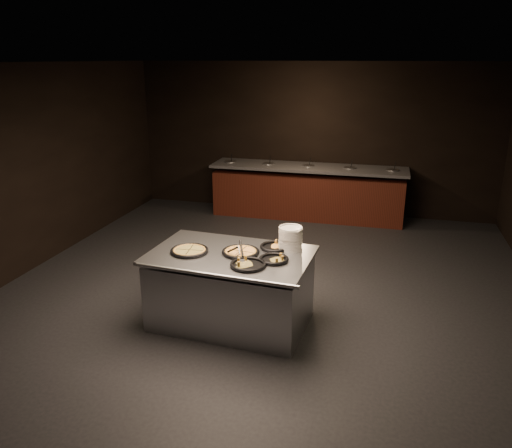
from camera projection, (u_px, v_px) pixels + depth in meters
The scene contains 11 objects.
room at pixel (264, 188), 6.03m from camera, with size 7.02×8.02×2.92m.
salad_bar at pixel (307, 195), 9.62m from camera, with size 3.70×0.83×1.18m.
serving_counter at pixel (231, 290), 5.74m from camera, with size 1.88×1.28×0.86m.
plate_stack at pixel (290, 238), 5.69m from camera, with size 0.27×0.27×0.27m, color white.
pan_veggie_whole at pixel (189, 251), 5.63m from camera, with size 0.43×0.43×0.04m.
pan_cheese_whole at pixel (241, 252), 5.60m from camera, with size 0.42×0.42×0.04m.
pan_cheese_slices_a at pixel (275, 247), 5.75m from camera, with size 0.35×0.35×0.04m.
pan_cheese_slices_b at pixel (248, 265), 5.25m from camera, with size 0.39×0.39×0.04m.
pan_veggie_slices at pixel (274, 259), 5.40m from camera, with size 0.33×0.33×0.04m.
server_left at pixel (240, 249), 5.52m from camera, with size 0.22×0.31×0.17m.
server_right at pixel (236, 253), 5.43m from camera, with size 0.28×0.21×0.16m.
Camera 1 is at (1.39, -5.69, 2.95)m, focal length 35.00 mm.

